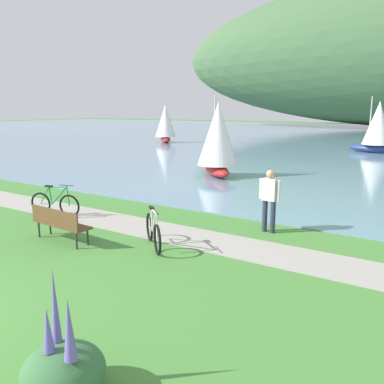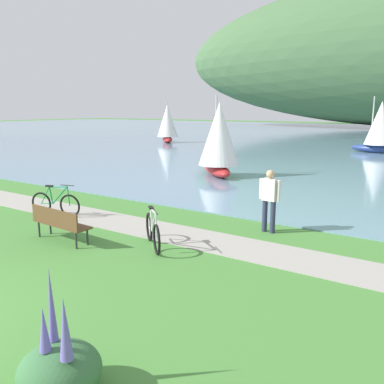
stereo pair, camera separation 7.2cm
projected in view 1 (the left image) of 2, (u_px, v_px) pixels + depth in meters
name	position (u px, v px, depth m)	size (l,w,h in m)	color
bay_water	(384.00, 138.00, 46.06)	(180.00, 80.00, 0.04)	#6B8EA8
shoreline_path	(147.00, 228.00, 11.36)	(60.00, 1.50, 0.01)	#A39E93
park_bench_near_camera	(59.00, 222.00, 10.08)	(1.82, 0.58, 0.88)	brown
bicycle_leaning_near_bench	(55.00, 204.00, 12.56)	(1.72, 0.52, 1.01)	black
bicycle_beside_path	(153.00, 231.00, 9.73)	(1.37, 1.21, 1.01)	black
person_at_shoreline	(270.00, 197.00, 10.81)	(0.61, 0.24, 1.71)	#282D47
echium_bush_closest_to_camera	(63.00, 369.00, 4.66)	(0.97, 0.97, 1.54)	#386B3D
sailboat_nearest_to_shore	(166.00, 123.00, 38.92)	(3.05, 3.22, 3.93)	#B22323
sailboat_mid_bay	(218.00, 139.00, 19.38)	(3.12, 3.10, 3.89)	#B22323
sailboat_toward_hillside	(377.00, 126.00, 29.89)	(3.66, 2.50, 4.15)	navy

